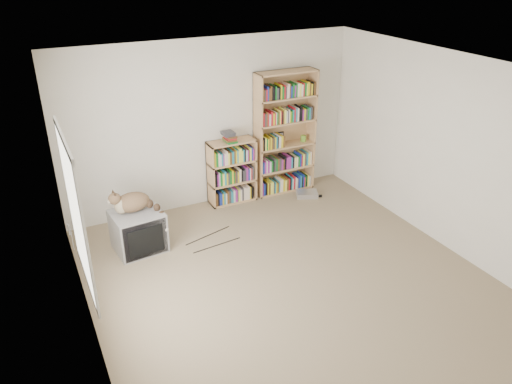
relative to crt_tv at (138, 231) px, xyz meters
name	(u,v)px	position (x,y,z in m)	size (l,w,h in m)	color
floor	(294,285)	(1.43, -1.61, -0.27)	(4.50, 5.00, 0.01)	gray
wall_back	(212,124)	(1.43, 0.89, 0.98)	(4.50, 0.02, 2.50)	white
wall_front	(489,336)	(1.43, -4.11, 0.98)	(4.50, 0.02, 2.50)	white
wall_left	(81,238)	(-0.82, -1.61, 0.98)	(0.02, 5.00, 2.50)	white
wall_right	(453,156)	(3.68, -1.61, 0.98)	(0.02, 5.00, 2.50)	white
ceiling	(303,73)	(1.43, -1.61, 2.23)	(4.50, 5.00, 0.02)	white
window	(76,214)	(-0.81, -1.41, 1.13)	(0.02, 1.22, 1.52)	white
crt_tv	(138,231)	(0.00, 0.00, 0.00)	(0.67, 0.62, 0.54)	gray
cat	(137,205)	(0.03, 0.03, 0.36)	(0.68, 0.49, 0.54)	#3B2C18
bookcase_tall	(284,136)	(2.59, 0.75, 0.65)	(0.98, 0.30, 1.95)	tan
bookcase_short	(231,173)	(1.67, 0.75, 0.20)	(0.73, 0.30, 1.00)	tan
book_stack	(229,137)	(1.63, 0.71, 0.81)	(0.19, 0.24, 0.16)	red
green_mug	(303,138)	(2.92, 0.73, 0.58)	(0.09, 0.09, 0.10)	#6AA42E
framed_print	(280,137)	(2.55, 0.83, 0.62)	(0.13, 0.01, 0.18)	black
dvd_player	(307,194)	(2.80, 0.35, -0.23)	(0.33, 0.24, 0.08)	#BABABF
wall_outlet	(69,229)	(-0.81, 0.34, 0.05)	(0.01, 0.08, 0.13)	silver
floor_cables	(238,229)	(1.37, -0.14, -0.26)	(1.20, 0.70, 0.01)	black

